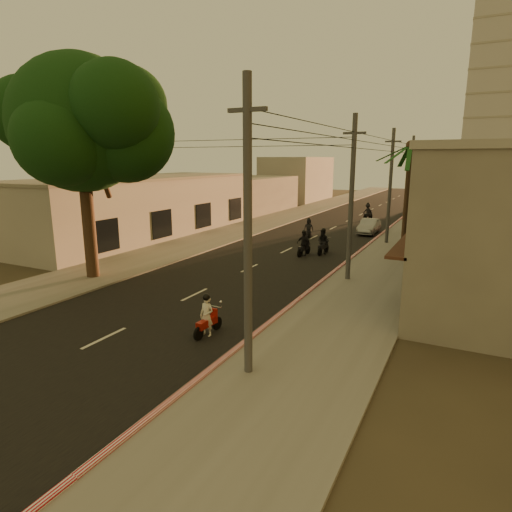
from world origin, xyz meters
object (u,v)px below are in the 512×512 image
(scooter_mid_b, at_px, (304,244))
(scooter_far_a, at_px, (309,229))
(parked_car, at_px, (369,226))
(palm_tree, at_px, (410,152))
(broadleaf_tree, at_px, (88,124))
(scooter_far_b, at_px, (368,212))
(scooter_red, at_px, (207,317))
(scooter_mid_a, at_px, (323,242))

(scooter_mid_b, height_order, scooter_far_a, scooter_mid_b)
(parked_car, bearing_deg, palm_tree, -63.61)
(broadleaf_tree, height_order, scooter_far_b, broadleaf_tree)
(palm_tree, relative_size, scooter_red, 4.73)
(scooter_red, xyz_separation_m, scooter_far_b, (-1.61, 35.42, 0.15))
(scooter_far_a, bearing_deg, palm_tree, -45.79)
(scooter_mid_a, relative_size, scooter_far_b, 1.00)
(scooter_mid_b, bearing_deg, broadleaf_tree, -121.90)
(scooter_far_a, height_order, parked_car, scooter_far_a)
(palm_tree, height_order, parked_car, palm_tree)
(scooter_mid_b, bearing_deg, scooter_mid_a, 51.57)
(scooter_mid_a, height_order, scooter_far_b, scooter_far_b)
(broadleaf_tree, bearing_deg, scooter_far_b, 75.05)
(scooter_mid_b, bearing_deg, scooter_far_b, 96.11)
(broadleaf_tree, height_order, scooter_mid_a, broadleaf_tree)
(scooter_far_b, xyz_separation_m, parked_car, (2.14, -9.21, -0.22))
(broadleaf_tree, bearing_deg, parked_car, 64.59)
(scooter_mid_b, height_order, scooter_far_b, scooter_far_b)
(palm_tree, relative_size, scooter_mid_a, 4.19)
(scooter_mid_a, bearing_deg, parked_car, 87.11)
(scooter_mid_b, xyz_separation_m, scooter_far_b, (-0.02, 20.57, 0.06))
(palm_tree, relative_size, scooter_far_a, 4.65)
(scooter_mid_a, bearing_deg, scooter_red, -85.21)
(broadleaf_tree, xyz_separation_m, palm_tree, (14.61, 13.86, -1.33))
(scooter_mid_a, distance_m, parked_car, 10.32)
(scooter_far_b, bearing_deg, scooter_mid_b, -74.13)
(scooter_far_a, bearing_deg, scooter_mid_a, -82.83)
(scooter_far_b, bearing_deg, broadleaf_tree, -89.13)
(scooter_far_a, distance_m, parked_car, 6.17)
(scooter_mid_a, distance_m, scooter_mid_b, 1.53)
(palm_tree, distance_m, scooter_far_a, 11.12)
(broadleaf_tree, xyz_separation_m, scooter_far_b, (8.36, 31.30, -7.58))
(palm_tree, distance_m, scooter_red, 19.64)
(scooter_mid_a, distance_m, scooter_far_b, 19.51)
(palm_tree, bearing_deg, scooter_mid_b, -153.39)
(broadleaf_tree, relative_size, scooter_far_a, 6.85)
(scooter_red, bearing_deg, scooter_mid_a, 95.47)
(broadleaf_tree, relative_size, scooter_red, 6.99)
(scooter_mid_b, xyz_separation_m, parked_car, (2.12, 11.36, -0.16))
(broadleaf_tree, xyz_separation_m, scooter_mid_b, (8.37, 10.73, -7.64))
(scooter_mid_a, height_order, parked_car, scooter_mid_a)
(broadleaf_tree, distance_m, palm_tree, 20.18)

